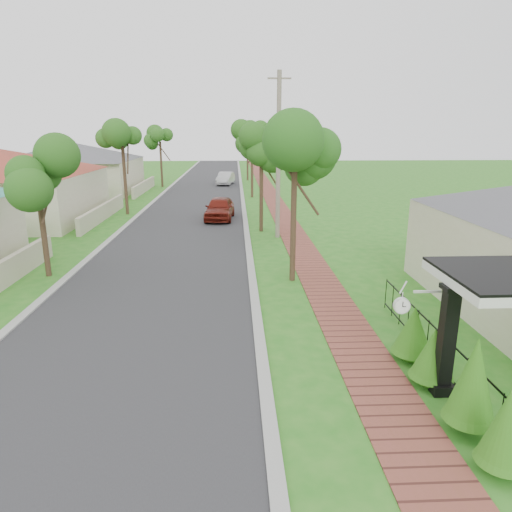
# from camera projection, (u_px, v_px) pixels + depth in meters

# --- Properties ---
(ground) EXTENTS (160.00, 160.00, 0.00)m
(ground) POSITION_uv_depth(u_px,v_px,m) (236.00, 374.00, 10.94)
(ground) COLOR #26721B
(ground) RESTS_ON ground
(road) EXTENTS (7.00, 120.00, 0.02)m
(road) POSITION_uv_depth(u_px,v_px,m) (190.00, 219.00, 30.07)
(road) COLOR #28282B
(road) RESTS_ON ground
(kerb_right) EXTENTS (0.30, 120.00, 0.10)m
(kerb_right) POSITION_uv_depth(u_px,v_px,m) (245.00, 218.00, 30.23)
(kerb_right) COLOR #9E9E99
(kerb_right) RESTS_ON ground
(kerb_left) EXTENTS (0.30, 120.00, 0.10)m
(kerb_left) POSITION_uv_depth(u_px,v_px,m) (134.00, 219.00, 29.91)
(kerb_left) COLOR #9E9E99
(kerb_left) RESTS_ON ground
(sidewalk) EXTENTS (1.50, 120.00, 0.03)m
(sidewalk) POSITION_uv_depth(u_px,v_px,m) (284.00, 218.00, 30.34)
(sidewalk) COLOR brown
(sidewalk) RESTS_ON ground
(porch_post) EXTENTS (0.48, 0.48, 2.52)m
(porch_post) POSITION_uv_depth(u_px,v_px,m) (446.00, 346.00, 9.88)
(porch_post) COLOR black
(porch_post) RESTS_ON ground
(picket_fence) EXTENTS (0.03, 8.02, 1.00)m
(picket_fence) POSITION_uv_depth(u_px,v_px,m) (439.00, 349.00, 11.01)
(picket_fence) COLOR black
(picket_fence) RESTS_ON ground
(street_trees) EXTENTS (10.70, 37.65, 5.89)m
(street_trees) POSITION_uv_depth(u_px,v_px,m) (197.00, 145.00, 35.46)
(street_trees) COLOR #382619
(street_trees) RESTS_ON ground
(hedge_row) EXTENTS (0.91, 4.85, 2.07)m
(hedge_row) POSITION_uv_depth(u_px,v_px,m) (448.00, 370.00, 9.58)
(hedge_row) COLOR #2A6514
(hedge_row) RESTS_ON ground
(far_house_grey) EXTENTS (15.56, 15.56, 4.60)m
(far_house_grey) POSITION_uv_depth(u_px,v_px,m) (74.00, 167.00, 42.40)
(far_house_grey) COLOR beige
(far_house_grey) RESTS_ON ground
(parked_car_red) EXTENTS (2.06, 4.39, 1.45)m
(parked_car_red) POSITION_uv_depth(u_px,v_px,m) (220.00, 208.00, 29.70)
(parked_car_red) COLOR #63170E
(parked_car_red) RESTS_ON ground
(parked_car_white) EXTENTS (2.05, 4.18, 1.32)m
(parked_car_white) POSITION_uv_depth(u_px,v_px,m) (225.00, 178.00, 48.92)
(parked_car_white) COLOR #BCBCBE
(parked_car_white) RESTS_ON ground
(near_tree) EXTENTS (2.21, 2.21, 5.67)m
(near_tree) POSITION_uv_depth(u_px,v_px,m) (295.00, 162.00, 16.58)
(near_tree) COLOR #382619
(near_tree) RESTS_ON ground
(utility_pole) EXTENTS (1.20, 0.24, 8.55)m
(utility_pole) POSITION_uv_depth(u_px,v_px,m) (278.00, 156.00, 23.77)
(utility_pole) COLOR gray
(utility_pole) RESTS_ON ground
(station_clock) EXTENTS (1.04, 0.13, 0.53)m
(station_clock) POSITION_uv_depth(u_px,v_px,m) (404.00, 304.00, 10.01)
(station_clock) COLOR white
(station_clock) RESTS_ON ground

